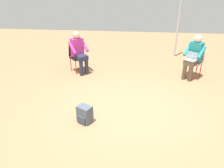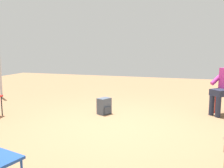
# 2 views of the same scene
# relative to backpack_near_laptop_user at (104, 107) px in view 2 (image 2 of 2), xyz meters

# --- Properties ---
(ground_plane) EXTENTS (15.74, 15.74, 0.00)m
(ground_plane) POSITION_rel_backpack_near_laptop_user_xyz_m (0.50, -0.85, -0.16)
(ground_plane) COLOR #99704C
(backpack_near_laptop_user) EXTENTS (0.31, 0.34, 0.36)m
(backpack_near_laptop_user) POSITION_rel_backpack_near_laptop_user_xyz_m (0.00, 0.00, 0.00)
(backpack_near_laptop_user) COLOR #475160
(backpack_near_laptop_user) RESTS_ON ground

